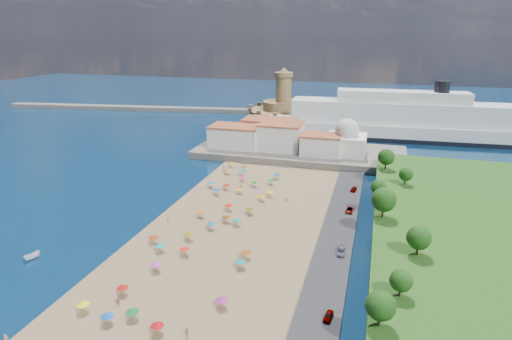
% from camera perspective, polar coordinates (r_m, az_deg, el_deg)
% --- Properties ---
extents(ground, '(700.00, 700.00, 0.00)m').
position_cam_1_polar(ground, '(125.33, -4.97, -6.78)').
color(ground, '#071938').
rests_on(ground, ground).
extents(terrace, '(90.00, 36.00, 3.00)m').
position_cam_1_polar(terrace, '(188.60, 5.81, 2.37)').
color(terrace, '#59544C').
rests_on(terrace, ground).
extents(jetty, '(18.00, 70.00, 2.40)m').
position_cam_1_polar(jetty, '(226.30, 1.94, 5.07)').
color(jetty, '#59544C').
rests_on(jetty, ground).
extents(breakwater, '(199.03, 34.77, 2.60)m').
position_cam_1_polar(breakwater, '(304.28, -14.22, 7.97)').
color(breakwater, '#59544C').
rests_on(breakwater, ground).
extents(waterfront_buildings, '(57.00, 29.00, 11.00)m').
position_cam_1_polar(waterfront_buildings, '(190.22, 2.03, 4.58)').
color(waterfront_buildings, silver).
rests_on(waterfront_buildings, terrace).
extents(domed_building, '(16.00, 16.00, 15.00)m').
position_cam_1_polar(domed_building, '(182.42, 11.97, 3.94)').
color(domed_building, silver).
rests_on(domed_building, terrace).
extents(fortress, '(40.00, 40.00, 32.40)m').
position_cam_1_polar(fortress, '(253.76, 3.64, 7.75)').
color(fortress, '#95764A').
rests_on(fortress, ground).
extents(cruise_ship, '(135.83, 27.71, 29.46)m').
position_cam_1_polar(cruise_ship, '(226.84, 18.61, 6.10)').
color(cruise_ship, black).
rests_on(cruise_ship, ground).
extents(beach_parasols, '(31.82, 117.96, 2.20)m').
position_cam_1_polar(beach_parasols, '(117.37, -6.66, -7.49)').
color(beach_parasols, gray).
rests_on(beach_parasols, beach).
extents(beachgoers, '(34.67, 102.43, 1.89)m').
position_cam_1_polar(beachgoers, '(126.83, -5.58, -5.93)').
color(beachgoers, tan).
rests_on(beachgoers, beach).
extents(parked_cars, '(2.51, 74.02, 1.38)m').
position_cam_1_polar(parked_cars, '(120.38, 11.91, -7.52)').
color(parked_cars, gray).
rests_on(parked_cars, promenade).
extents(hillside_trees, '(13.67, 108.71, 8.13)m').
position_cam_1_polar(hillside_trees, '(110.22, 17.72, -5.49)').
color(hillside_trees, '#382314').
rests_on(hillside_trees, hillside).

